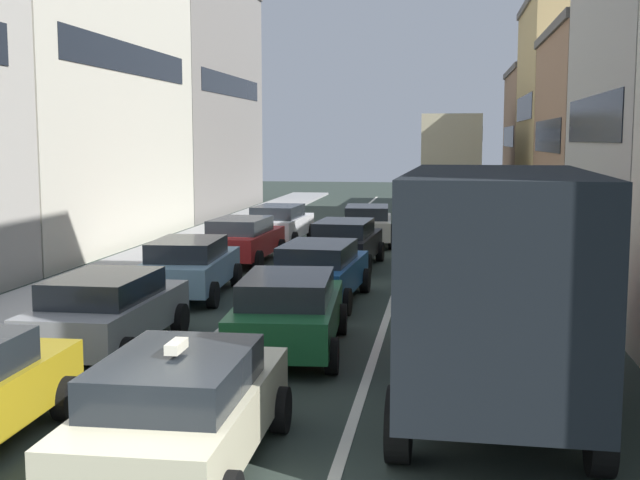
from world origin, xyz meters
The scene contains 17 objects.
sidewalk_left centered at (-6.70, 20.00, 0.07)m, with size 2.60×64.00×0.14m, color #9D9D9D.
lane_stripe_left centered at (-1.70, 20.00, 0.01)m, with size 0.16×60.00×0.01m, color silver.
lane_stripe_right centered at (1.70, 20.00, 0.01)m, with size 0.16×60.00×0.01m, color silver.
building_row_left centered at (-12.00, 22.28, 6.30)m, with size 7.20×43.90×12.90m.
removalist_box_truck centered at (3.70, 4.78, 1.97)m, with size 2.89×7.77×3.58m.
taxi_centre_lane_front centered at (-0.14, 1.77, 0.80)m, with size 2.10×4.32×1.66m.
sedan_centre_lane_second centered at (0.06, 7.55, 0.80)m, with size 2.30×4.41×1.49m.
wagon_left_lane_second centered at (-3.34, 7.13, 0.80)m, with size 2.07×4.30×1.49m.
hatchback_centre_lane_third centered at (-0.09, 12.39, 0.80)m, with size 2.26×4.40×1.49m.
sedan_left_lane_third centered at (-3.48, 12.66, 0.80)m, with size 2.27×4.40×1.49m.
coupe_centre_lane_fourth centered at (-0.13, 18.04, 0.80)m, with size 2.25×4.39×1.49m.
sedan_left_lane_fourth centered at (-3.51, 18.34, 0.80)m, with size 2.21×4.37×1.49m.
sedan_centre_lane_fifth centered at (0.04, 23.86, 0.80)m, with size 2.29×4.41×1.49m.
sedan_left_lane_fifth centered at (-3.33, 23.53, 0.80)m, with size 2.25×4.39×1.49m.
sedan_right_lane_behind_truck centered at (3.60, 11.58, 0.80)m, with size 2.25×4.39×1.49m.
wagon_right_lane_far centered at (3.41, 17.22, 0.80)m, with size 2.08×4.31×1.49m.
bus_mid_queue_primary centered at (3.30, 32.57, 2.83)m, with size 2.95×10.55×5.06m.
Camera 1 is at (2.93, -7.46, 4.01)m, focal length 46.39 mm.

